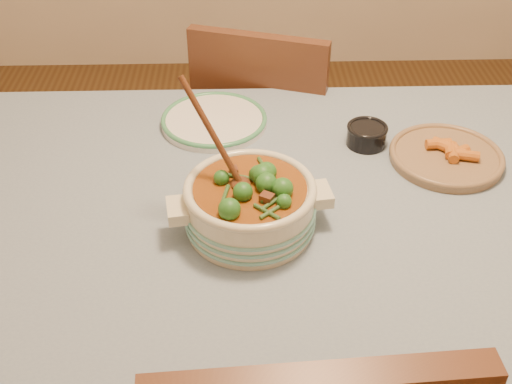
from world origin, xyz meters
TOP-DOWN VIEW (x-y plane):
  - dining_table at (0.00, 0.00)m, footprint 1.68×1.08m
  - stew_casserole at (-0.09, -0.09)m, footprint 0.36×0.31m
  - white_plate at (-0.17, 0.34)m, footprint 0.37×0.37m
  - condiment_bowl at (0.22, 0.23)m, footprint 0.12×0.12m
  - fried_plate at (0.41, 0.15)m, footprint 0.29×0.29m
  - chair_far at (-0.01, 0.68)m, footprint 0.54×0.54m

SIDE VIEW (x-z plane):
  - chair_far at x=-0.01m, z-range 0.06..0.97m
  - dining_table at x=0.00m, z-range 0.29..1.04m
  - white_plate at x=-0.17m, z-range 0.76..0.78m
  - fried_plate at x=0.41m, z-range 0.75..0.80m
  - condiment_bowl at x=0.22m, z-range 0.76..0.82m
  - stew_casserole at x=-0.09m, z-range 0.66..1.00m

